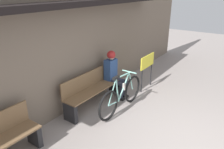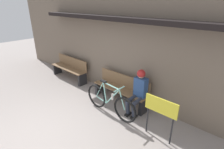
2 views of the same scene
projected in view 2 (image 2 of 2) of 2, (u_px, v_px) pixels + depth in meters
name	position (u px, v px, depth m)	size (l,w,h in m)	color
ground_plane	(45.00, 137.00, 4.09)	(24.00, 24.00, 0.00)	gray
storefront_wall	(122.00, 46.00, 5.35)	(12.00, 0.56, 3.20)	#756656
park_bench_near	(121.00, 89.00, 5.39)	(1.86, 0.42, 0.87)	brown
bicycle	(110.00, 102.00, 4.80)	(1.78, 0.40, 0.96)	black
person_seated	(139.00, 89.00, 4.75)	(0.34, 0.62, 1.28)	#2D3342
park_bench_far	(70.00, 69.00, 7.07)	(1.83, 0.42, 0.87)	brown
signboard	(161.00, 110.00, 3.79)	(0.76, 0.04, 1.03)	#232326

